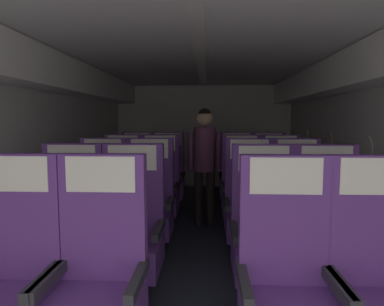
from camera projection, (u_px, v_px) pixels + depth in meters
The scene contains 23 objects.
ground at pixel (199, 246), 3.79m from camera, with size 3.83×7.15×0.02m, color #2D3342.
fuselage_shell at pixel (200, 105), 3.90m from camera, with size 3.71×6.80×2.15m.
seat_a_left_window at pixel (10, 283), 1.87m from camera, with size 0.52×0.51×1.21m.
seat_a_left_aisle at pixel (98, 284), 1.85m from camera, with size 0.52×0.51×1.21m.
seat_a_right_aisle at pixel (380, 291), 1.78m from camera, with size 0.52×0.51×1.21m.
seat_a_right_window at pixel (287, 290), 1.80m from camera, with size 0.52×0.51×1.21m.
seat_b_left_window at pixel (70, 233), 2.70m from camera, with size 0.52×0.51×1.21m.
seat_b_left_aisle at pixel (131, 234), 2.67m from camera, with size 0.52×0.51×1.21m.
seat_b_right_aisle at pixel (328, 237), 2.60m from camera, with size 0.52×0.51×1.21m.
seat_b_right_window at pixel (264, 236), 2.61m from camera, with size 0.52×0.51×1.21m.
seat_c_left_window at pixel (101, 206), 3.52m from camera, with size 0.52×0.51×1.21m.
seat_c_left_aisle at pixel (149, 207), 3.51m from camera, with size 0.52×0.51×1.21m.
seat_c_right_aisle at pixel (297, 208), 3.44m from camera, with size 0.52×0.51×1.21m.
seat_c_right_window at pixel (249, 208), 3.44m from camera, with size 0.52×0.51×1.21m.
seat_d_left_window at pixel (122, 190), 4.35m from camera, with size 0.52×0.51×1.21m.
seat_d_left_aisle at pixel (159, 190), 4.32m from camera, with size 0.52×0.51×1.21m.
seat_d_right_aisle at pixel (281, 191), 4.26m from camera, with size 0.52×0.51×1.21m.
seat_d_right_window at pixel (242, 191), 4.28m from camera, with size 0.52×0.51×1.21m.
seat_e_left_window at pixel (136, 178), 5.18m from camera, with size 0.52×0.51×1.21m.
seat_e_left_aisle at pixel (167, 179), 5.16m from camera, with size 0.52×0.51×1.21m.
seat_e_right_aisle at pixel (269, 180), 5.07m from camera, with size 0.52×0.51×1.21m.
seat_e_right_window at pixel (236, 179), 5.11m from camera, with size 0.52×0.51×1.21m.
flight_attendant at pixel (205, 154), 4.42m from camera, with size 0.43×0.28×1.55m.
Camera 1 is at (0.09, -0.29, 1.40)m, focal length 31.80 mm.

